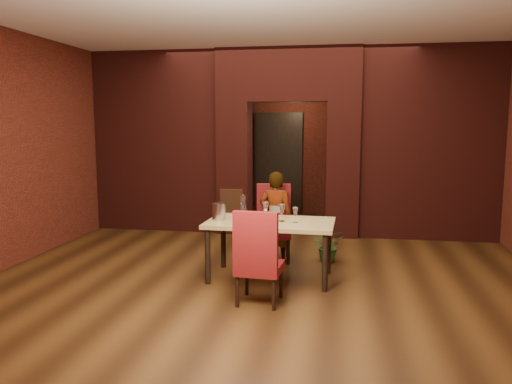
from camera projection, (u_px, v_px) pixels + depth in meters
floor at (272, 264)px, 6.92m from camera, size 8.00×8.00×0.00m
ceiling at (273, 25)px, 6.48m from camera, size 7.00×8.00×0.04m
wall_back at (298, 139)px, 10.60m from camera, size 7.00×0.04×3.20m
wall_front at (179, 185)px, 2.79m from camera, size 7.00×0.04×3.20m
wall_left at (35, 147)px, 7.27m from camera, size 0.04×8.00×3.20m
pillar_left at (235, 168)px, 8.87m from camera, size 0.55×0.55×2.30m
pillar_right at (343, 169)px, 8.56m from camera, size 0.55×0.55×2.30m
lintel at (289, 75)px, 8.49m from camera, size 2.45×0.55×0.90m
wing_wall_left at (158, 142)px, 9.04m from camera, size 2.28×0.35×3.20m
wing_wall_right at (430, 144)px, 8.26m from camera, size 2.28×0.35×3.20m
vent_panel at (231, 204)px, 8.66m from camera, size 0.40×0.03×0.50m
rear_door at (278, 165)px, 10.69m from camera, size 0.90×0.08×2.10m
rear_door_frame at (278, 165)px, 10.65m from camera, size 1.02×0.04×2.22m
dining_table at (270, 250)px, 6.24m from camera, size 1.60×0.93×0.73m
chair_far at (274, 223)px, 7.05m from camera, size 0.55×0.55×1.07m
chair_near at (260, 256)px, 5.38m from camera, size 0.51×0.51×1.04m
person_seated at (276, 217)px, 6.97m from camera, size 0.50×0.36×1.28m
wine_glass_a at (266, 210)px, 6.33m from camera, size 0.09×0.09×0.21m
wine_glass_b at (282, 213)px, 6.16m from camera, size 0.09×0.09×0.21m
wine_glass_c at (295, 215)px, 6.08m from camera, size 0.08×0.08×0.19m
tasting_sheet at (256, 223)px, 6.03m from camera, size 0.32×0.27×0.00m
wine_bucket at (219, 212)px, 6.25m from camera, size 0.17×0.17×0.21m
water_bottle at (243, 206)px, 6.38m from camera, size 0.07×0.07×0.31m
potted_plant at (329, 245)px, 7.03m from camera, size 0.43×0.38×0.46m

